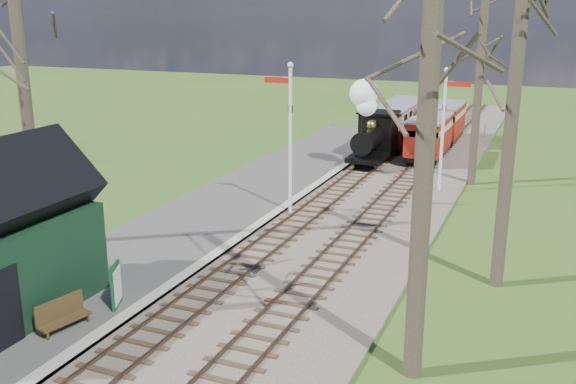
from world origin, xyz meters
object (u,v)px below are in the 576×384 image
object	(u,v)px
coach	(398,121)
sign_board	(116,285)
person	(54,284)
semaphore_near	(289,128)
semaphore_far	(445,121)
red_carriage_b	(445,122)
red_carriage_a	(429,137)
bench	(62,314)
locomotive	(372,128)

from	to	relation	value
coach	sign_board	size ratio (longest dim) A/B	6.09
person	semaphore_near	bearing A→B (deg)	10.92
semaphore_far	red_carriage_b	distance (m)	11.86
coach	red_carriage_b	xyz separation A→B (m)	(2.60, 1.79, -0.16)
semaphore_near	semaphore_far	size ratio (longest dim) A/B	1.09
red_carriage_a	bench	size ratio (longest dim) A/B	3.22
locomotive	red_carriage_b	distance (m)	8.31
locomotive	red_carriage_a	distance (m)	3.59
coach	bench	xyz separation A→B (m)	(-2.25, -27.39, -0.98)
locomotive	person	bearing A→B (deg)	-98.92
semaphore_far	locomotive	distance (m)	5.87
semaphore_near	coach	world-z (taller)	semaphore_near
locomotive	bench	distance (m)	21.50
coach	semaphore_far	bearing A→B (deg)	-65.88
semaphore_near	red_carriage_b	xyz separation A→B (m)	(3.37, 17.56, -2.22)
locomotive	coach	distance (m)	6.09
coach	person	size ratio (longest dim) A/B	5.36
semaphore_near	coach	size ratio (longest dim) A/B	0.84
semaphore_near	red_carriage_b	distance (m)	18.02
locomotive	person	distance (m)	20.75
sign_board	person	distance (m)	1.66
locomotive	sign_board	distance (m)	19.83
locomotive	semaphore_far	bearing A→B (deg)	-40.19
semaphore_near	person	world-z (taller)	semaphore_near
coach	person	bearing A→B (deg)	-96.93
sign_board	red_carriage_b	bearing A→B (deg)	81.03
red_carriage_a	sign_board	bearing A→B (deg)	-101.16
person	locomotive	bearing A→B (deg)	14.85
semaphore_near	red_carriage_a	distance (m)	12.72
semaphore_far	bench	size ratio (longest dim) A/B	3.90
semaphore_far	sign_board	distance (m)	17.32
semaphore_far	bench	distance (m)	19.03
semaphore_near	bench	size ratio (longest dim) A/B	4.24
red_carriage_a	red_carriage_b	distance (m)	5.50
semaphore_far	red_carriage_a	world-z (taller)	semaphore_far
red_carriage_b	person	world-z (taller)	red_carriage_b
semaphore_near	person	bearing A→B (deg)	-102.85
sign_board	semaphore_near	bearing A→B (deg)	84.38
bench	person	distance (m)	1.33
red_carriage_a	red_carriage_b	size ratio (longest dim) A/B	1.00
coach	person	distance (m)	26.74
red_carriage_a	coach	bearing A→B (deg)	125.05
sign_board	bench	distance (m)	1.71
bench	red_carriage_a	bearing A→B (deg)	78.42
locomotive	person	world-z (taller)	locomotive
red_carriage_a	person	bearing A→B (deg)	-104.31
red_carriage_b	semaphore_far	bearing A→B (deg)	-81.28
locomotive	red_carriage_a	xyz separation A→B (m)	(2.61, 2.36, -0.73)
red_carriage_b	sign_board	world-z (taller)	red_carriage_b
sign_board	bench	bearing A→B (deg)	-107.24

